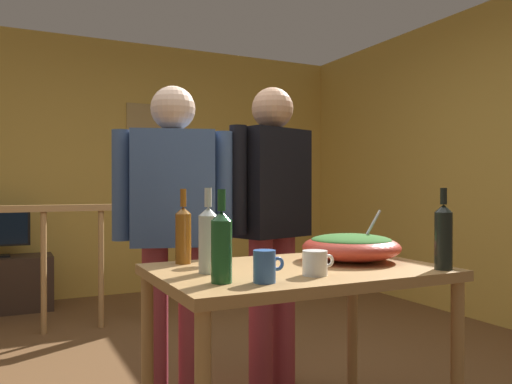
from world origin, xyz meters
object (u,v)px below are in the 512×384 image
salad_bowl (351,246)px  person_standing_left (173,217)px  stair_railing (42,253)px  serving_table (297,291)px  wine_bottle_clear (208,238)px  framed_picture (148,129)px  mug_blue (265,266)px  wine_glass (216,233)px  wine_bottle_amber (183,234)px  person_standing_right (272,210)px  wine_bottle_dark (443,236)px  mug_white (315,263)px  wine_bottle_green (222,245)px

salad_bowl → person_standing_left: (-0.58, 0.69, 0.10)m
stair_railing → serving_table: stair_railing is taller
salad_bowl → wine_bottle_clear: size_ratio=1.34×
framed_picture → wine_bottle_clear: bearing=-100.7°
serving_table → mug_blue: bearing=-138.2°
wine_bottle_clear → mug_blue: size_ratio=2.82×
wine_glass → salad_bowl: bearing=-17.4°
wine_bottle_clear → mug_blue: bearing=-68.4°
wine_bottle_amber → person_standing_left: size_ratio=0.19×
mug_blue → person_standing_left: 0.98m
wine_glass → person_standing_left: size_ratio=0.11×
framed_picture → person_standing_right: framed_picture is taller
wine_glass → wine_bottle_dark: (0.73, -0.52, 0.00)m
mug_blue → mug_white: (0.23, 0.04, -0.01)m
wine_bottle_amber → mug_white: size_ratio=2.46×
stair_railing → wine_bottle_clear: size_ratio=8.27×
salad_bowl → person_standing_right: size_ratio=0.25×
serving_table → wine_glass: wine_glass is taller
wine_bottle_green → mug_white: size_ratio=2.46×
wine_bottle_dark → wine_bottle_clear: (-0.84, 0.32, -0.00)m
framed_picture → person_standing_left: 3.02m
wine_bottle_dark → wine_bottle_clear: same height
salad_bowl → mug_blue: 0.63m
salad_bowl → wine_bottle_dark: 0.39m
person_standing_left → wine_bottle_amber: bearing=95.7°
salad_bowl → mug_white: 0.41m
wine_bottle_clear → framed_picture: bearing=79.3°
mug_blue → mug_white: mug_blue is taller
stair_railing → salad_bowl: stair_railing is taller
wine_bottle_amber → wine_bottle_dark: bearing=-34.7°
wine_bottle_amber → person_standing_right: bearing=34.5°
salad_bowl → wine_bottle_amber: bearing=160.2°
wine_bottle_green → framed_picture: bearing=79.4°
framed_picture → person_standing_left: size_ratio=0.33×
wine_bottle_green → mug_white: 0.37m
salad_bowl → wine_bottle_green: (-0.69, -0.22, 0.06)m
wine_bottle_green → person_standing_left: person_standing_left is taller
framed_picture → wine_glass: bearing=-99.5°
wine_glass → wine_bottle_green: size_ratio=0.59×
mug_white → person_standing_left: person_standing_left is taller
stair_railing → wine_bottle_green: bearing=-81.0°
framed_picture → mug_white: bearing=-95.2°
wine_bottle_clear → wine_bottle_green: bearing=-98.1°
stair_railing → wine_bottle_clear: 2.43m
wine_bottle_clear → person_standing_right: 0.97m
stair_railing → wine_bottle_amber: 2.17m
stair_railing → salad_bowl: (1.10, -2.35, 0.24)m
mug_white → stair_railing: bearing=106.4°
stair_railing → wine_glass: 2.26m
wine_bottle_dark → wine_bottle_clear: 0.90m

